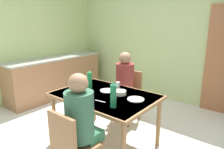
{
  "coord_description": "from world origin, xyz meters",
  "views": [
    {
      "loc": [
        2.01,
        -2.04,
        1.72
      ],
      "look_at": [
        0.27,
        0.12,
        0.99
      ],
      "focal_mm": 33.32,
      "sensor_mm": 36.0,
      "label": 1
    }
  ],
  "objects_px": {
    "chair_far_diner": "(129,92)",
    "water_bottle_green_far": "(113,95)",
    "person_far_diner": "(124,78)",
    "water_bottle_green_near": "(90,79)",
    "dining_table": "(105,99)",
    "chair_near_diner": "(72,145)",
    "kitchen_counter": "(55,76)",
    "person_near_diner": "(81,115)",
    "serving_bowl_center": "(120,93)"
  },
  "relations": [
    {
      "from": "dining_table",
      "to": "chair_near_diner",
      "type": "bearing_deg",
      "value": -72.14
    },
    {
      "from": "water_bottle_green_near",
      "to": "serving_bowl_center",
      "type": "relative_size",
      "value": 1.57
    },
    {
      "from": "kitchen_counter",
      "to": "person_far_diner",
      "type": "height_order",
      "value": "person_far_diner"
    },
    {
      "from": "water_bottle_green_far",
      "to": "kitchen_counter",
      "type": "bearing_deg",
      "value": 157.59
    },
    {
      "from": "kitchen_counter",
      "to": "chair_far_diner",
      "type": "bearing_deg",
      "value": 1.26
    },
    {
      "from": "kitchen_counter",
      "to": "dining_table",
      "type": "distance_m",
      "value": 2.35
    },
    {
      "from": "chair_near_diner",
      "to": "water_bottle_green_near",
      "type": "distance_m",
      "value": 1.18
    },
    {
      "from": "water_bottle_green_far",
      "to": "water_bottle_green_near",
      "type": "bearing_deg",
      "value": 154.29
    },
    {
      "from": "water_bottle_green_far",
      "to": "person_far_diner",
      "type": "bearing_deg",
      "value": 118.94
    },
    {
      "from": "person_far_diner",
      "to": "water_bottle_green_near",
      "type": "relative_size",
      "value": 2.89
    },
    {
      "from": "chair_near_diner",
      "to": "serving_bowl_center",
      "type": "relative_size",
      "value": 5.12
    },
    {
      "from": "kitchen_counter",
      "to": "serving_bowl_center",
      "type": "bearing_deg",
      "value": -15.7
    },
    {
      "from": "chair_far_diner",
      "to": "person_far_diner",
      "type": "relative_size",
      "value": 1.13
    },
    {
      "from": "chair_near_diner",
      "to": "water_bottle_green_near",
      "type": "relative_size",
      "value": 3.26
    },
    {
      "from": "chair_far_diner",
      "to": "kitchen_counter",
      "type": "bearing_deg",
      "value": 1.26
    },
    {
      "from": "dining_table",
      "to": "person_near_diner",
      "type": "height_order",
      "value": "person_near_diner"
    },
    {
      "from": "water_bottle_green_far",
      "to": "serving_bowl_center",
      "type": "distance_m",
      "value": 0.45
    },
    {
      "from": "kitchen_counter",
      "to": "dining_table",
      "type": "bearing_deg",
      "value": -19.69
    },
    {
      "from": "chair_far_diner",
      "to": "water_bottle_green_far",
      "type": "relative_size",
      "value": 2.83
    },
    {
      "from": "chair_far_diner",
      "to": "person_near_diner",
      "type": "xyz_separation_m",
      "value": [
        0.45,
        -1.53,
        0.28
      ]
    },
    {
      "from": "person_near_diner",
      "to": "water_bottle_green_far",
      "type": "xyz_separation_m",
      "value": [
        0.09,
        0.43,
        0.1
      ]
    },
    {
      "from": "kitchen_counter",
      "to": "chair_near_diner",
      "type": "bearing_deg",
      "value": -33.27
    },
    {
      "from": "dining_table",
      "to": "chair_far_diner",
      "type": "height_order",
      "value": "chair_far_diner"
    },
    {
      "from": "dining_table",
      "to": "water_bottle_green_near",
      "type": "xyz_separation_m",
      "value": [
        -0.38,
        0.09,
        0.19
      ]
    },
    {
      "from": "chair_near_diner",
      "to": "chair_far_diner",
      "type": "height_order",
      "value": "same"
    },
    {
      "from": "kitchen_counter",
      "to": "water_bottle_green_far",
      "type": "relative_size",
      "value": 7.5
    },
    {
      "from": "kitchen_counter",
      "to": "person_near_diner",
      "type": "bearing_deg",
      "value": -31.01
    },
    {
      "from": "dining_table",
      "to": "person_far_diner",
      "type": "xyz_separation_m",
      "value": [
        -0.18,
        0.7,
        0.11
      ]
    },
    {
      "from": "kitchen_counter",
      "to": "person_far_diner",
      "type": "bearing_deg",
      "value": -2.59
    },
    {
      "from": "dining_table",
      "to": "water_bottle_green_near",
      "type": "bearing_deg",
      "value": 167.18
    },
    {
      "from": "person_near_diner",
      "to": "water_bottle_green_far",
      "type": "distance_m",
      "value": 0.45
    },
    {
      "from": "person_far_diner",
      "to": "water_bottle_green_far",
      "type": "height_order",
      "value": "person_far_diner"
    },
    {
      "from": "kitchen_counter",
      "to": "serving_bowl_center",
      "type": "relative_size",
      "value": 13.55
    },
    {
      "from": "chair_far_diner",
      "to": "serving_bowl_center",
      "type": "distance_m",
      "value": 0.83
    },
    {
      "from": "water_bottle_green_near",
      "to": "chair_far_diner",
      "type": "bearing_deg",
      "value": 75.26
    },
    {
      "from": "dining_table",
      "to": "person_far_diner",
      "type": "distance_m",
      "value": 0.73
    },
    {
      "from": "chair_far_diner",
      "to": "person_near_diner",
      "type": "distance_m",
      "value": 1.62
    },
    {
      "from": "dining_table",
      "to": "serving_bowl_center",
      "type": "relative_size",
      "value": 8.03
    },
    {
      "from": "chair_near_diner",
      "to": "serving_bowl_center",
      "type": "height_order",
      "value": "chair_near_diner"
    },
    {
      "from": "person_near_diner",
      "to": "water_bottle_green_near",
      "type": "bearing_deg",
      "value": 129.45
    },
    {
      "from": "chair_near_diner",
      "to": "person_near_diner",
      "type": "relative_size",
      "value": 1.13
    },
    {
      "from": "person_far_diner",
      "to": "chair_far_diner",
      "type": "bearing_deg",
      "value": -90.0
    },
    {
      "from": "person_far_diner",
      "to": "serving_bowl_center",
      "type": "height_order",
      "value": "person_far_diner"
    },
    {
      "from": "water_bottle_green_far",
      "to": "serving_bowl_center",
      "type": "relative_size",
      "value": 1.81
    },
    {
      "from": "chair_near_diner",
      "to": "water_bottle_green_near",
      "type": "height_order",
      "value": "water_bottle_green_near"
    },
    {
      "from": "kitchen_counter",
      "to": "chair_far_diner",
      "type": "xyz_separation_m",
      "value": [
        2.03,
        0.04,
        0.05
      ]
    },
    {
      "from": "person_far_diner",
      "to": "serving_bowl_center",
      "type": "xyz_separation_m",
      "value": [
        0.34,
        -0.57,
        -0.02
      ]
    },
    {
      "from": "chair_far_diner",
      "to": "serving_bowl_center",
      "type": "xyz_separation_m",
      "value": [
        0.34,
        -0.71,
        0.27
      ]
    },
    {
      "from": "serving_bowl_center",
      "to": "chair_far_diner",
      "type": "bearing_deg",
      "value": 115.54
    },
    {
      "from": "chair_far_diner",
      "to": "serving_bowl_center",
      "type": "relative_size",
      "value": 5.12
    }
  ]
}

